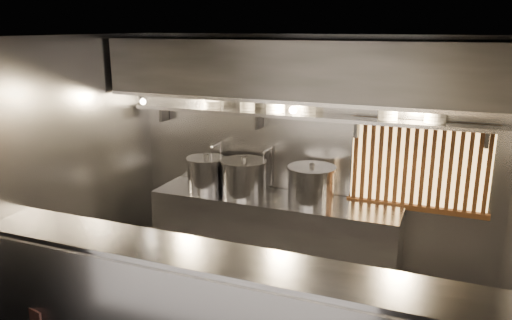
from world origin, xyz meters
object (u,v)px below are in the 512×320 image
Objects in this scene: stock_pot_left at (206,173)px; stock_pot_right at (311,184)px; pendant_bulb at (293,110)px; heat_lamp at (142,97)px; stock_pot_mid at (244,177)px.

stock_pot_left is 0.86× the size of stock_pot_right.
stock_pot_left is (-1.12, -0.03, -0.86)m from pendant_bulb.
stock_pot_mid is at bearing 12.52° from heat_lamp.
stock_pot_left is at bearing -178.62° from pendant_bulb.
stock_pot_right reaches higher than stock_pot_left.
heat_lamp is 1.22m from stock_pot_left.
heat_lamp is 0.49× the size of stock_pot_mid.
stock_pot_mid is at bearing -177.87° from stock_pot_right.
heat_lamp is 0.53× the size of stock_pot_right.
heat_lamp is 0.61× the size of stock_pot_left.
heat_lamp reaches higher than pendant_bulb.
pendant_bulb is at bearing 11.00° from heat_lamp.
pendant_bulb is 0.88m from stock_pot_right.
stock_pot_right is at bearing 8.35° from heat_lamp.
heat_lamp is 1.57m from stock_pot_mid.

